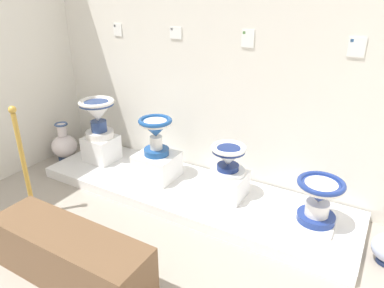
{
  "coord_description": "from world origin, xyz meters",
  "views": [
    {
      "loc": [
        3.43,
        -0.08,
        1.88
      ],
      "look_at": [
        1.94,
        2.48,
        0.57
      ],
      "focal_mm": 33.31,
      "sensor_mm": 36.0,
      "label": 1
    }
  ],
  "objects_px": {
    "antique_toilet_slender_white": "(156,131)",
    "stanchion_post_near_left": "(28,184)",
    "antique_toilet_tall_cobalt": "(319,195)",
    "info_placard_fourth": "(357,47)",
    "antique_toilet_squat_floral": "(98,114)",
    "plinth_block_rightmost": "(227,185)",
    "info_placard_second": "(176,33)",
    "plinth_block_squat_floral": "(101,148)",
    "plinth_block_slender_white": "(157,166)",
    "decorative_vase_companion": "(64,145)",
    "museum_bench": "(71,257)",
    "info_placard_third": "(248,38)",
    "antique_toilet_rightmost": "(228,157)",
    "plinth_block_tall_cobalt": "(315,222)",
    "info_placard_first": "(118,30)"
  },
  "relations": [
    {
      "from": "antique_toilet_squat_floral",
      "to": "plinth_block_tall_cobalt",
      "type": "relative_size",
      "value": 1.35
    },
    {
      "from": "antique_toilet_slender_white",
      "to": "info_placard_third",
      "type": "height_order",
      "value": "info_placard_third"
    },
    {
      "from": "decorative_vase_companion",
      "to": "info_placard_first",
      "type": "bearing_deg",
      "value": 38.86
    },
    {
      "from": "antique_toilet_slender_white",
      "to": "stanchion_post_near_left",
      "type": "xyz_separation_m",
      "value": [
        -0.68,
        -0.98,
        -0.3
      ]
    },
    {
      "from": "info_placard_third",
      "to": "plinth_block_slender_white",
      "type": "bearing_deg",
      "value": -149.99
    },
    {
      "from": "antique_toilet_squat_floral",
      "to": "plinth_block_rightmost",
      "type": "xyz_separation_m",
      "value": [
        1.53,
        0.02,
        -0.43
      ]
    },
    {
      "from": "antique_toilet_squat_floral",
      "to": "info_placard_fourth",
      "type": "bearing_deg",
      "value": 9.71
    },
    {
      "from": "plinth_block_squat_floral",
      "to": "decorative_vase_companion",
      "type": "relative_size",
      "value": 0.71
    },
    {
      "from": "antique_toilet_tall_cobalt",
      "to": "info_placard_second",
      "type": "distance_m",
      "value": 1.98
    },
    {
      "from": "antique_toilet_slender_white",
      "to": "museum_bench",
      "type": "xyz_separation_m",
      "value": [
        0.24,
        -1.36,
        -0.41
      ]
    },
    {
      "from": "info_placard_second",
      "to": "museum_bench",
      "type": "bearing_deg",
      "value": -81.72
    },
    {
      "from": "plinth_block_tall_cobalt",
      "to": "info_placard_second",
      "type": "height_order",
      "value": "info_placard_second"
    },
    {
      "from": "plinth_block_squat_floral",
      "to": "antique_toilet_tall_cobalt",
      "type": "bearing_deg",
      "value": -0.59
    },
    {
      "from": "info_placard_second",
      "to": "stanchion_post_near_left",
      "type": "bearing_deg",
      "value": -115.38
    },
    {
      "from": "plinth_block_squat_floral",
      "to": "plinth_block_rightmost",
      "type": "height_order",
      "value": "plinth_block_squat_floral"
    },
    {
      "from": "plinth_block_rightmost",
      "to": "antique_toilet_squat_floral",
      "type": "bearing_deg",
      "value": -179.4
    },
    {
      "from": "antique_toilet_slender_white",
      "to": "stanchion_post_near_left",
      "type": "bearing_deg",
      "value": -124.9
    },
    {
      "from": "antique_toilet_slender_white",
      "to": "museum_bench",
      "type": "bearing_deg",
      "value": -79.99
    },
    {
      "from": "antique_toilet_slender_white",
      "to": "plinth_block_tall_cobalt",
      "type": "height_order",
      "value": "antique_toilet_slender_white"
    },
    {
      "from": "info_placard_first",
      "to": "museum_bench",
      "type": "distance_m",
      "value": 2.4
    },
    {
      "from": "antique_toilet_squat_floral",
      "to": "plinth_block_rightmost",
      "type": "relative_size",
      "value": 1.28
    },
    {
      "from": "plinth_block_slender_white",
      "to": "decorative_vase_companion",
      "type": "bearing_deg",
      "value": -178.42
    },
    {
      "from": "info_placard_third",
      "to": "antique_toilet_slender_white",
      "type": "bearing_deg",
      "value": -149.99
    },
    {
      "from": "antique_toilet_tall_cobalt",
      "to": "info_placard_fourth",
      "type": "bearing_deg",
      "value": 85.97
    },
    {
      "from": "plinth_block_squat_floral",
      "to": "decorative_vase_companion",
      "type": "xyz_separation_m",
      "value": [
        -0.55,
        -0.05,
        -0.06
      ]
    },
    {
      "from": "antique_toilet_tall_cobalt",
      "to": "info_placard_third",
      "type": "height_order",
      "value": "info_placard_third"
    },
    {
      "from": "antique_toilet_tall_cobalt",
      "to": "antique_toilet_rightmost",
      "type": "bearing_deg",
      "value": 177.17
    },
    {
      "from": "antique_toilet_slender_white",
      "to": "decorative_vase_companion",
      "type": "relative_size",
      "value": 0.83
    },
    {
      "from": "plinth_block_rightmost",
      "to": "info_placard_second",
      "type": "bearing_deg",
      "value": 153.52
    },
    {
      "from": "plinth_block_squat_floral",
      "to": "antique_toilet_slender_white",
      "type": "height_order",
      "value": "antique_toilet_slender_white"
    },
    {
      "from": "info_placard_third",
      "to": "decorative_vase_companion",
      "type": "distance_m",
      "value": 2.46
    },
    {
      "from": "stanchion_post_near_left",
      "to": "museum_bench",
      "type": "xyz_separation_m",
      "value": [
        0.92,
        -0.38,
        -0.11
      ]
    },
    {
      "from": "plinth_block_squat_floral",
      "to": "stanchion_post_near_left",
      "type": "xyz_separation_m",
      "value": [
        0.08,
        -0.99,
        0.06
      ]
    },
    {
      "from": "antique_toilet_tall_cobalt",
      "to": "info_placard_fourth",
      "type": "height_order",
      "value": "info_placard_fourth"
    },
    {
      "from": "plinth_block_rightmost",
      "to": "info_placard_first",
      "type": "height_order",
      "value": "info_placard_first"
    },
    {
      "from": "plinth_block_squat_floral",
      "to": "antique_toilet_tall_cobalt",
      "type": "distance_m",
      "value": 2.34
    },
    {
      "from": "plinth_block_slender_white",
      "to": "info_placard_second",
      "type": "bearing_deg",
      "value": 92.59
    },
    {
      "from": "plinth_block_rightmost",
      "to": "plinth_block_tall_cobalt",
      "type": "distance_m",
      "value": 0.82
    },
    {
      "from": "antique_toilet_tall_cobalt",
      "to": "info_placard_fourth",
      "type": "relative_size",
      "value": 2.45
    },
    {
      "from": "antique_toilet_squat_floral",
      "to": "antique_toilet_tall_cobalt",
      "type": "bearing_deg",
      "value": -0.59
    },
    {
      "from": "plinth_block_rightmost",
      "to": "info_placard_third",
      "type": "relative_size",
      "value": 2.13
    },
    {
      "from": "plinth_block_tall_cobalt",
      "to": "stanchion_post_near_left",
      "type": "xyz_separation_m",
      "value": [
        -2.26,
        -0.96,
        0.18
      ]
    },
    {
      "from": "plinth_block_slender_white",
      "to": "plinth_block_tall_cobalt",
      "type": "distance_m",
      "value": 1.58
    },
    {
      "from": "antique_toilet_rightmost",
      "to": "info_placard_third",
      "type": "bearing_deg",
      "value": 95.68
    },
    {
      "from": "plinth_block_tall_cobalt",
      "to": "museum_bench",
      "type": "height_order",
      "value": "museum_bench"
    },
    {
      "from": "info_placard_fourth",
      "to": "museum_bench",
      "type": "xyz_separation_m",
      "value": [
        -1.37,
        -1.77,
        -1.27
      ]
    },
    {
      "from": "plinth_block_slender_white",
      "to": "museum_bench",
      "type": "relative_size",
      "value": 0.32
    },
    {
      "from": "plinth_block_rightmost",
      "to": "info_placard_second",
      "type": "xyz_separation_m",
      "value": [
        -0.78,
        0.39,
        1.26
      ]
    },
    {
      "from": "antique_toilet_rightmost",
      "to": "museum_bench",
      "type": "relative_size",
      "value": 0.26
    },
    {
      "from": "plinth_block_squat_floral",
      "to": "info_placard_fourth",
      "type": "xyz_separation_m",
      "value": [
        2.37,
        0.41,
        1.23
      ]
    }
  ]
}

